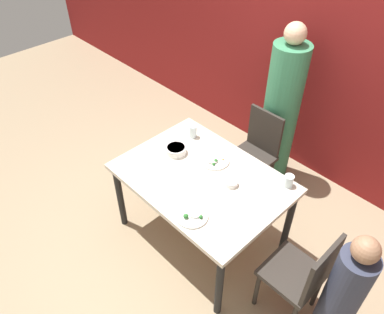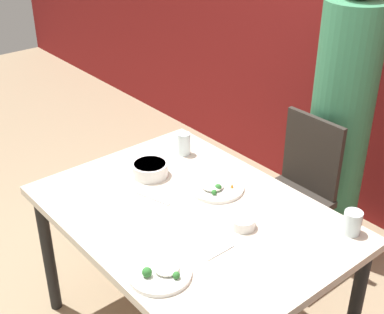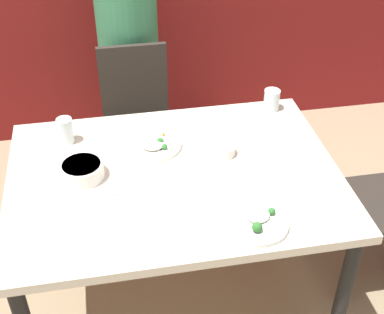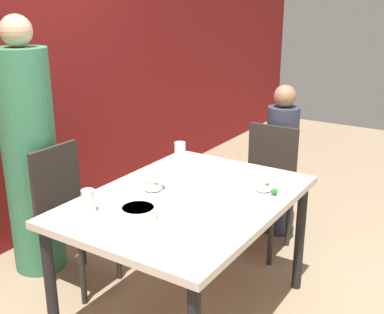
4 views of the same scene
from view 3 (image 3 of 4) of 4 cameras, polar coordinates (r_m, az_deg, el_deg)
name	(u,v)px [view 3 (image 3 of 4)]	position (r m, az deg, el deg)	size (l,w,h in m)	color
ground_plane	(177,294)	(2.75, -1.58, -14.38)	(10.00, 10.00, 0.00)	#998466
dining_table	(175,189)	(2.26, -1.87, -3.39)	(1.37, 0.99, 0.76)	beige
chair_adult_spot	(138,122)	(3.04, -5.79, 3.73)	(0.40, 0.40, 0.91)	#2D2823
person_adult	(129,49)	(3.20, -6.76, 11.41)	(0.35, 0.35, 1.71)	#387F56
bowl_curry	(82,170)	(2.22, -11.65, -1.38)	(0.18, 0.18, 0.07)	white
plate_rice_adult	(256,222)	(1.99, 6.87, -6.87)	(0.24, 0.24, 0.06)	white
plate_rice_child	(153,144)	(2.36, -4.23, 1.36)	(0.26, 0.26, 0.05)	white
bowl_rice_small	(223,149)	(2.31, 3.32, 0.81)	(0.11, 0.11, 0.05)	white
glass_water_tall	(272,100)	(2.63, 8.49, 6.04)	(0.08, 0.08, 0.10)	silver
glass_water_short	(66,131)	(2.43, -13.34, 2.74)	(0.07, 0.07, 0.12)	silver
napkin_folded	(234,180)	(2.18, 4.49, -2.48)	(0.14, 0.14, 0.01)	white
fork_steel	(130,188)	(2.15, -6.64, -3.35)	(0.18, 0.07, 0.01)	silver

